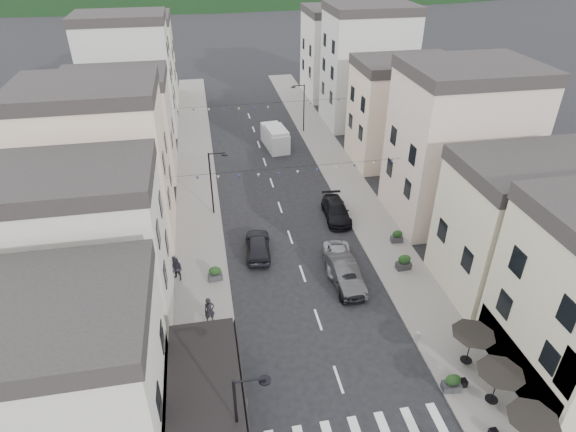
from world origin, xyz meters
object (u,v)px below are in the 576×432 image
parked_car_b (345,273)px  delivery_van (275,137)px  parked_car_e (258,245)px  parked_car_c (339,259)px  pedestrian_a (210,311)px  parked_car_d (336,211)px  parked_car_a (347,279)px  pedestrian_b (177,269)px

parked_car_b → delivery_van: size_ratio=0.92×
parked_car_e → delivery_van: bearing=-97.4°
parked_car_c → pedestrian_a: pedestrian_a is taller
parked_car_c → delivery_van: bearing=100.3°
parked_car_c → delivery_van: size_ratio=0.83×
parked_car_c → parked_car_e: bearing=162.6°
parked_car_d → parked_car_e: bearing=-147.9°
parked_car_e → delivery_van: delivery_van is taller
parked_car_d → parked_car_e: size_ratio=1.07×
parked_car_a → parked_car_e: parked_car_e is taller
parked_car_c → pedestrian_b: bearing=-174.3°
parked_car_b → pedestrian_b: 12.24m
parked_car_b → parked_car_a: bearing=-92.6°
parked_car_b → parked_car_c: size_ratio=1.11×
pedestrian_a → pedestrian_b: 5.27m
parked_car_e → pedestrian_a: bearing=65.6°
parked_car_b → pedestrian_a: (-9.86, -2.41, 0.25)m
parked_car_d → pedestrian_a: bearing=-132.6°
pedestrian_b → parked_car_d: bearing=59.0°
parked_car_a → pedestrian_b: 12.36m
parked_car_b → parked_car_c: (0.12, 1.99, -0.20)m
parked_car_a → pedestrian_a: (-9.86, -1.88, 0.33)m
parked_car_d → delivery_van: (-2.79, 16.53, 0.52)m
parked_car_b → parked_car_c: 2.00m
parked_car_a → parked_car_d: bearing=80.8°
delivery_van → pedestrian_a: 29.18m
parked_car_d → delivery_van: 16.77m
pedestrian_a → parked_car_a: bearing=-3.2°
parked_car_e → delivery_van: 21.20m
parked_car_b → parked_car_e: parked_car_b is taller
parked_car_b → delivery_van: delivery_van is taller
parked_car_c → delivery_van: 23.43m
parked_car_c → parked_car_d: 7.07m
pedestrian_a → delivery_van: bearing=58.3°
parked_car_c → pedestrian_a: bearing=-148.6°
parked_car_a → delivery_van: size_ratio=0.80×
parked_car_e → pedestrian_a: size_ratio=2.45×
parked_car_e → pedestrian_a: pedestrian_a is taller
delivery_van → parked_car_b: bearing=-94.4°
delivery_van → pedestrian_b: 25.48m
parked_car_e → parked_car_d: bearing=-145.7°
parked_car_d → delivery_van: delivery_van is taller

